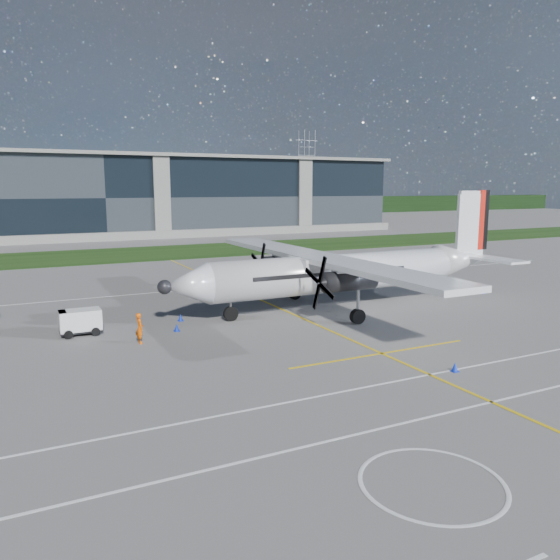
# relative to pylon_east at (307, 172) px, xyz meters

# --- Properties ---
(ground) EXTENTS (400.00, 400.00, 0.00)m
(ground) POSITION_rel_pylon_east_xyz_m (-85.00, -110.00, -15.00)
(ground) COLOR slate
(ground) RESTS_ON ground
(grass_strip) EXTENTS (400.00, 18.00, 0.04)m
(grass_strip) POSITION_rel_pylon_east_xyz_m (-85.00, -102.00, -14.98)
(grass_strip) COLOR #16340E
(grass_strip) RESTS_ON ground
(terminal_building) EXTENTS (120.00, 20.00, 15.00)m
(terminal_building) POSITION_rel_pylon_east_xyz_m (-85.00, -70.00, -7.50)
(terminal_building) COLOR black
(terminal_building) RESTS_ON ground
(tree_line) EXTENTS (400.00, 6.00, 6.00)m
(tree_line) POSITION_rel_pylon_east_xyz_m (-85.00, -10.00, -12.00)
(tree_line) COLOR black
(tree_line) RESTS_ON ground
(pylon_east) EXTENTS (9.00, 4.60, 30.00)m
(pylon_east) POSITION_rel_pylon_east_xyz_m (0.00, 0.00, 0.00)
(pylon_east) COLOR gray
(pylon_east) RESTS_ON ground
(yellow_taxiway_centerline) EXTENTS (0.20, 70.00, 0.01)m
(yellow_taxiway_centerline) POSITION_rel_pylon_east_xyz_m (-82.00, -140.00, -14.99)
(yellow_taxiway_centerline) COLOR yellow
(yellow_taxiway_centerline) RESTS_ON ground
(white_lane_line) EXTENTS (90.00, 0.15, 0.01)m
(white_lane_line) POSITION_rel_pylon_east_xyz_m (-85.00, -164.00, -14.99)
(white_lane_line) COLOR white
(white_lane_line) RESTS_ON ground
(turboprop_aircraft) EXTENTS (29.44, 30.53, 9.16)m
(turboprop_aircraft) POSITION_rel_pylon_east_xyz_m (-77.10, -144.90, -10.42)
(turboprop_aircraft) COLOR white
(turboprop_aircraft) RESTS_ON ground
(baggage_tug) EXTENTS (2.73, 1.64, 1.64)m
(baggage_tug) POSITION_rel_pylon_east_xyz_m (-96.94, -144.03, -14.18)
(baggage_tug) COLOR silver
(baggage_tug) RESTS_ON ground
(ground_crew_person) EXTENTS (0.64, 0.89, 2.17)m
(ground_crew_person) POSITION_rel_pylon_east_xyz_m (-93.94, -147.73, -13.92)
(ground_crew_person) COLOR #F25907
(ground_crew_person) RESTS_ON ground
(safety_cone_nose_stbd) EXTENTS (0.36, 0.36, 0.50)m
(safety_cone_nose_stbd) POSITION_rel_pylon_east_xyz_m (-90.14, -143.34, -14.75)
(safety_cone_nose_stbd) COLOR #0A25B8
(safety_cone_nose_stbd) RESTS_ON ground
(safety_cone_stbdwing) EXTENTS (0.36, 0.36, 0.50)m
(safety_cone_stbdwing) POSITION_rel_pylon_east_xyz_m (-80.09, -130.18, -14.75)
(safety_cone_stbdwing) COLOR #0A25B8
(safety_cone_stbdwing) RESTS_ON ground
(safety_cone_portwing) EXTENTS (0.36, 0.36, 0.50)m
(safety_cone_portwing) POSITION_rel_pylon_east_xyz_m (-80.51, -160.20, -14.75)
(safety_cone_portwing) COLOR #0A25B8
(safety_cone_portwing) RESTS_ON ground
(safety_cone_nose_port) EXTENTS (0.36, 0.36, 0.50)m
(safety_cone_nose_port) POSITION_rel_pylon_east_xyz_m (-91.16, -145.96, -14.75)
(safety_cone_nose_port) COLOR #0A25B8
(safety_cone_nose_port) RESTS_ON ground
(safety_cone_tail) EXTENTS (0.36, 0.36, 0.50)m
(safety_cone_tail) POSITION_rel_pylon_east_xyz_m (-63.02, -145.50, -14.75)
(safety_cone_tail) COLOR #0A25B8
(safety_cone_tail) RESTS_ON ground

